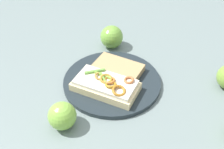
{
  "coord_description": "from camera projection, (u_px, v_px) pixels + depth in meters",
  "views": [
    {
      "loc": [
        -0.24,
        0.56,
        0.54
      ],
      "look_at": [
        0.0,
        0.0,
        0.03
      ],
      "focal_mm": 43.8,
      "sensor_mm": 36.0,
      "label": 1
    }
  ],
  "objects": [
    {
      "name": "sandwich",
      "position": [
        105.0,
        85.0,
        0.76
      ],
      "size": [
        0.19,
        0.1,
        0.05
      ],
      "rotation": [
        0.0,
        0.0,
        6.25
      ],
      "color": "beige",
      "rests_on": "plate"
    },
    {
      "name": "apple_0",
      "position": [
        112.0,
        37.0,
        0.94
      ],
      "size": [
        0.08,
        0.08,
        0.08
      ],
      "primitive_type": "sphere",
      "rotation": [
        0.0,
        0.0,
        4.64
      ],
      "color": "#73A83D",
      "rests_on": "ground_plane"
    },
    {
      "name": "bread_slice_side",
      "position": [
        118.0,
        68.0,
        0.83
      ],
      "size": [
        0.15,
        0.1,
        0.02
      ],
      "primitive_type": "cube",
      "rotation": [
        0.0,
        0.0,
        6.2
      ],
      "color": "tan",
      "rests_on": "plate"
    },
    {
      "name": "ground_plane",
      "position": [
        112.0,
        83.0,
        0.82
      ],
      "size": [
        2.0,
        2.0,
        0.0
      ],
      "primitive_type": "plane",
      "color": "slate",
      "rests_on": "ground"
    },
    {
      "name": "apple_1",
      "position": [
        62.0,
        116.0,
        0.67
      ],
      "size": [
        0.07,
        0.07,
        0.07
      ],
      "primitive_type": "sphere",
      "rotation": [
        0.0,
        0.0,
        4.75
      ],
      "color": "#84BA43",
      "rests_on": "ground_plane"
    },
    {
      "name": "plate",
      "position": [
        112.0,
        81.0,
        0.81
      ],
      "size": [
        0.29,
        0.29,
        0.01
      ],
      "primitive_type": "cylinder",
      "color": "#212A30",
      "rests_on": "ground_plane"
    }
  ]
}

